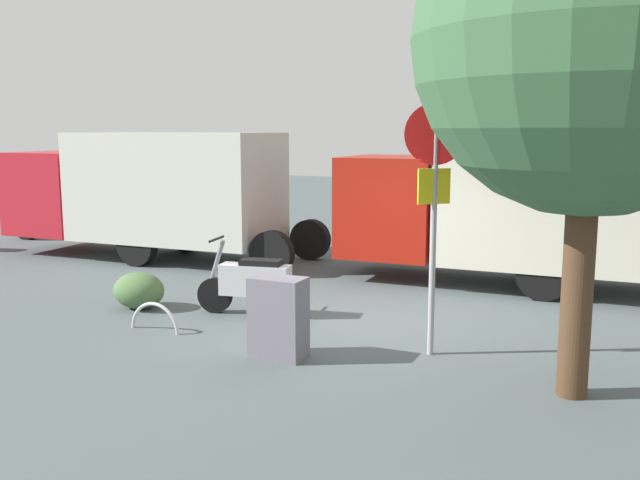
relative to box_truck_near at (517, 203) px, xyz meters
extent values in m
plane|color=#495356|center=(1.61, 3.51, -1.54)|extent=(60.00, 60.00, 0.00)
cylinder|color=black|center=(-0.55, -0.98, -1.09)|extent=(0.91, 0.30, 0.90)
cylinder|color=black|center=(-0.65, 0.92, -1.09)|extent=(0.91, 0.30, 0.90)
cylinder|color=black|center=(4.58, -0.71, -1.09)|extent=(0.91, 0.30, 0.90)
cylinder|color=black|center=(4.47, 1.19, -1.09)|extent=(0.91, 0.30, 0.90)
cube|color=beige|center=(-1.00, -0.05, 0.04)|extent=(4.74, 2.44, 2.27)
cube|color=#9C190E|center=(2.31, 0.12, -0.14)|extent=(1.91, 2.19, 1.90)
cube|color=black|center=(2.31, 0.12, 0.46)|extent=(1.92, 2.03, 0.60)
cylinder|color=black|center=(7.68, -0.35, -1.09)|extent=(0.91, 0.30, 0.90)
cylinder|color=black|center=(7.57, 1.54, -1.09)|extent=(0.91, 0.30, 0.90)
cylinder|color=black|center=(12.62, -0.05, -1.09)|extent=(0.91, 0.30, 0.90)
cube|color=beige|center=(7.22, 0.57, 0.08)|extent=(4.57, 2.47, 2.35)
cube|color=#B01C28|center=(10.44, 0.77, -0.14)|extent=(1.92, 2.21, 1.90)
cube|color=black|center=(10.44, 0.77, 0.46)|extent=(1.94, 2.05, 0.60)
cylinder|color=black|center=(3.88, 4.02, -1.26)|extent=(0.57, 0.21, 0.56)
cylinder|color=black|center=(2.66, 3.77, -1.26)|extent=(0.57, 0.21, 0.56)
cube|color=silver|center=(3.22, 3.88, -0.98)|extent=(1.14, 0.54, 0.48)
cube|color=black|center=(3.12, 3.86, -0.71)|extent=(0.68, 0.40, 0.12)
cylinder|color=slate|center=(3.83, 4.01, -0.71)|extent=(0.29, 0.13, 0.69)
cylinder|color=black|center=(3.83, 4.01, -0.36)|extent=(0.15, 0.55, 0.04)
cylinder|color=#9E9EA3|center=(0.22, 4.53, -0.05)|extent=(0.08, 0.08, 2.99)
cylinder|color=red|center=(0.22, 4.55, 1.26)|extent=(0.71, 0.32, 0.76)
cube|color=yellow|center=(0.22, 4.55, 0.62)|extent=(0.33, 0.33, 0.44)
cylinder|color=#47301E|center=(-1.57, 5.21, -0.29)|extent=(0.33, 0.33, 2.50)
sphere|color=#365E3B|center=(-1.57, 5.21, 2.23)|extent=(3.64, 3.64, 3.64)
cube|color=slate|center=(1.91, 5.49, -1.03)|extent=(0.69, 0.44, 1.03)
torus|color=#B7B7BC|center=(4.08, 5.25, -1.54)|extent=(0.85, 0.05, 0.85)
ellipsoid|color=#49693C|center=(5.14, 4.33, -1.25)|extent=(0.86, 0.71, 0.59)
camera|label=1|loc=(-2.23, 12.83, 1.30)|focal=38.76mm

